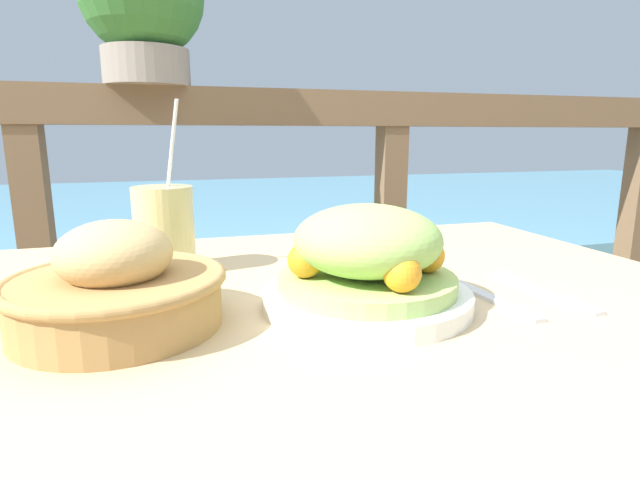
{
  "coord_description": "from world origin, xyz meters",
  "views": [
    {
      "loc": [
        -0.15,
        -0.56,
        0.97
      ],
      "look_at": [
        0.04,
        0.06,
        0.83
      ],
      "focal_mm": 28.0,
      "sensor_mm": 36.0,
      "label": 1
    }
  ],
  "objects": [
    {
      "name": "knife",
      "position": [
        0.3,
        -0.06,
        0.77
      ],
      "size": [
        0.02,
        0.18,
        0.0
      ],
      "color": "silver",
      "rests_on": "patio_table"
    },
    {
      "name": "fork",
      "position": [
        0.22,
        -0.06,
        0.77
      ],
      "size": [
        0.03,
        0.18,
        0.0
      ],
      "color": "silver",
      "rests_on": "patio_table"
    },
    {
      "name": "patio_table",
      "position": [
        0.0,
        0.0,
        0.66
      ],
      "size": [
        1.11,
        0.82,
        0.77
      ],
      "color": "tan",
      "rests_on": "ground_plane"
    },
    {
      "name": "drink_glass",
      "position": [
        -0.16,
        0.19,
        0.83
      ],
      "size": [
        0.09,
        0.09,
        0.24
      ],
      "color": "#DBCC7F",
      "rests_on": "patio_table"
    },
    {
      "name": "sea_backdrop",
      "position": [
        0.0,
        3.24,
        0.23
      ],
      "size": [
        12.0,
        4.0,
        0.47
      ],
      "color": "#568EA8",
      "rests_on": "ground_plane"
    },
    {
      "name": "salad_plate",
      "position": [
        0.07,
        -0.04,
        0.82
      ],
      "size": [
        0.24,
        0.24,
        0.12
      ],
      "color": "white",
      "rests_on": "patio_table"
    },
    {
      "name": "railing_fence",
      "position": [
        0.0,
        0.74,
        0.77
      ],
      "size": [
        2.8,
        0.08,
        1.08
      ],
      "color": "brown",
      "rests_on": "ground_plane"
    },
    {
      "name": "potted_plant",
      "position": [
        -0.18,
        0.74,
        1.26
      ],
      "size": [
        0.28,
        0.28,
        0.34
      ],
      "color": "gray",
      "rests_on": "railing_fence"
    },
    {
      "name": "bread_basket",
      "position": [
        -0.2,
        -0.03,
        0.81
      ],
      "size": [
        0.22,
        0.22,
        0.11
      ],
      "color": "#AD7F47",
      "rests_on": "patio_table"
    }
  ]
}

